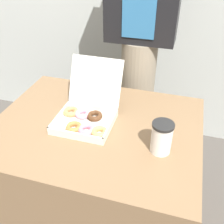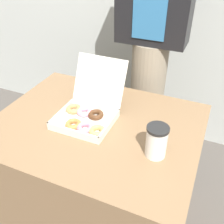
% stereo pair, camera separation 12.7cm
% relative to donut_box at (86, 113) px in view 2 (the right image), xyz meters
% --- Properties ---
extents(ground_plane, '(14.00, 14.00, 0.00)m').
position_rel_donut_box_xyz_m(ground_plane, '(0.06, -0.01, -0.78)').
color(ground_plane, '#4C4742').
extents(table, '(1.03, 0.80, 0.74)m').
position_rel_donut_box_xyz_m(table, '(0.06, -0.01, -0.41)').
color(table, brown).
rests_on(table, ground_plane).
extents(donut_box, '(0.30, 0.36, 0.27)m').
position_rel_donut_box_xyz_m(donut_box, '(0.00, 0.00, 0.00)').
color(donut_box, silver).
rests_on(donut_box, table).
extents(coffee_cup, '(0.09, 0.09, 0.15)m').
position_rel_donut_box_xyz_m(coffee_cup, '(0.39, -0.11, 0.03)').
color(coffee_cup, silver).
rests_on(coffee_cup, table).
extents(person_customer, '(0.43, 0.23, 1.79)m').
position_rel_donut_box_xyz_m(person_customer, '(0.14, 0.61, 0.19)').
color(person_customer, gray).
rests_on(person_customer, ground_plane).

